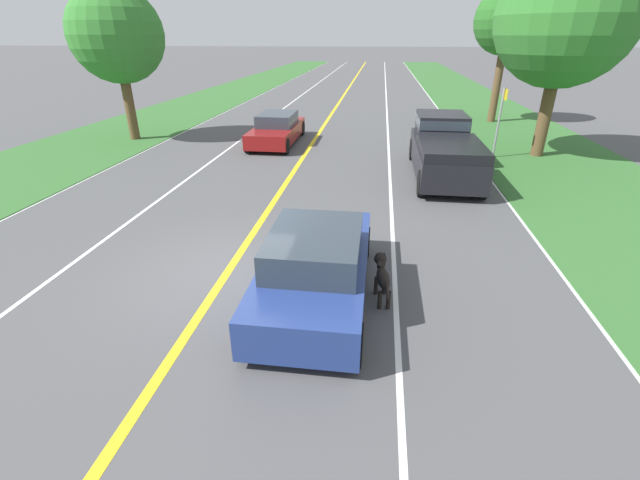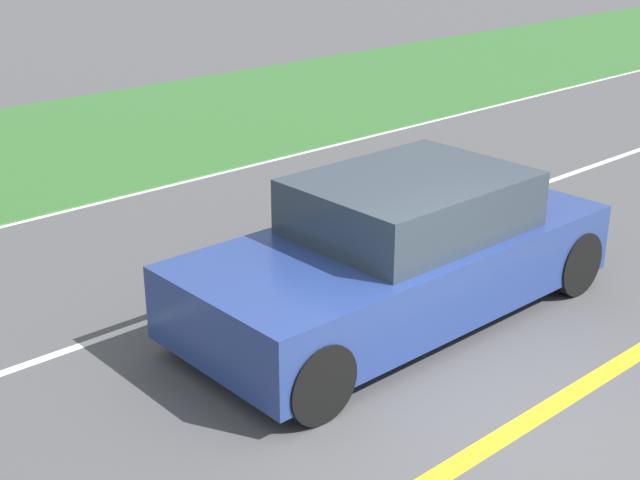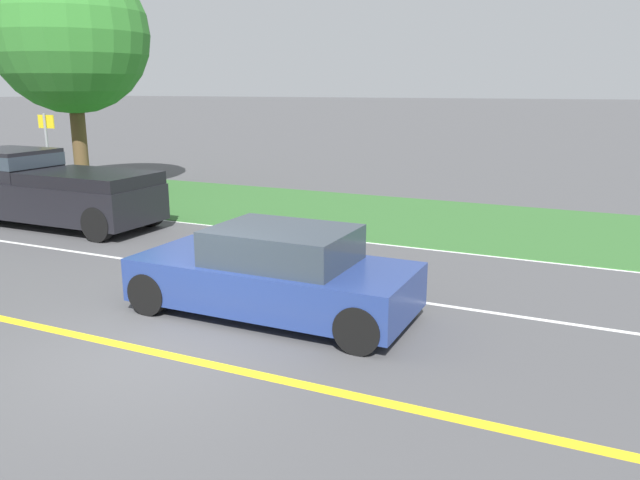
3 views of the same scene
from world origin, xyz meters
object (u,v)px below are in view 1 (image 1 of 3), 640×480
at_px(oncoming_car, 277,129).
at_px(ego_car, 316,266).
at_px(pickup_truck, 444,147).
at_px(street_sign, 500,115).
at_px(dog, 382,275).
at_px(roadside_tree_left_near, 116,35).
at_px(roadside_tree_right_far, 508,21).
at_px(roadside_tree_right_near, 567,16).

bearing_deg(oncoming_car, ego_car, 105.97).
height_order(pickup_truck, street_sign, street_sign).
height_order(ego_car, dog, ego_car).
bearing_deg(pickup_truck, oncoming_car, 149.51).
bearing_deg(roadside_tree_left_near, pickup_truck, -15.72).
height_order(oncoming_car, roadside_tree_left_near, roadside_tree_left_near).
distance_m(dog, roadside_tree_left_near, 17.49).
xyz_separation_m(roadside_tree_left_near, street_sign, (16.25, -1.31, -2.81)).
relative_size(oncoming_car, roadside_tree_left_near, 0.73).
xyz_separation_m(ego_car, roadside_tree_right_far, (7.43, 19.47, 4.52)).
xyz_separation_m(ego_car, street_sign, (5.71, 11.11, 1.04)).
bearing_deg(oncoming_car, pickup_truck, 149.51).
distance_m(ego_car, dog, 1.24).
xyz_separation_m(dog, roadside_tree_right_near, (6.34, 11.57, 4.65)).
height_order(ego_car, pickup_truck, pickup_truck).
relative_size(pickup_truck, roadside_tree_right_far, 0.80).
bearing_deg(oncoming_car, dog, 111.18).
height_order(pickup_truck, roadside_tree_right_far, roadside_tree_right_far).
xyz_separation_m(ego_car, roadside_tree_left_near, (-10.54, 12.42, 3.85)).
height_order(ego_car, roadside_tree_left_near, roadside_tree_left_near).
bearing_deg(roadside_tree_right_far, dog, -107.79).
xyz_separation_m(dog, roadside_tree_right_far, (6.21, 19.34, 4.68)).
relative_size(roadside_tree_right_far, roadside_tree_left_near, 1.06).
distance_m(pickup_truck, roadside_tree_right_far, 12.43).
distance_m(dog, roadside_tree_right_near, 13.98).
bearing_deg(ego_car, oncoming_car, 105.97).
bearing_deg(roadside_tree_right_far, oncoming_car, -148.13).
bearing_deg(street_sign, roadside_tree_right_near, 17.37).
height_order(oncoming_car, street_sign, street_sign).
bearing_deg(roadside_tree_left_near, oncoming_car, 1.48).
height_order(roadside_tree_right_far, street_sign, roadside_tree_right_far).
relative_size(oncoming_car, roadside_tree_right_far, 0.69).
relative_size(ego_car, roadside_tree_left_near, 0.68).
bearing_deg(street_sign, roadside_tree_right_far, 78.36).
xyz_separation_m(dog, oncoming_car, (-4.83, 12.48, 0.12)).
bearing_deg(roadside_tree_right_far, roadside_tree_left_near, -158.60).
bearing_deg(street_sign, pickup_truck, -132.57).
distance_m(pickup_truck, roadside_tree_right_near, 6.74).
bearing_deg(street_sign, roadside_tree_left_near, 175.39).
height_order(dog, street_sign, street_sign).
distance_m(roadside_tree_left_near, street_sign, 16.55).
bearing_deg(street_sign, dog, -112.20).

